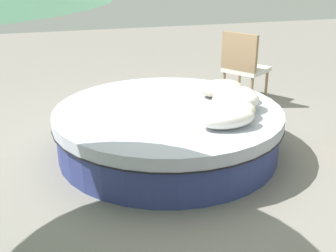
{
  "coord_description": "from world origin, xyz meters",
  "views": [
    {
      "loc": [
        1.12,
        3.97,
        1.96
      ],
      "look_at": [
        0.0,
        0.0,
        0.29
      ],
      "focal_mm": 45.98,
      "sensor_mm": 36.0,
      "label": 1
    }
  ],
  "objects": [
    {
      "name": "round_bed",
      "position": [
        0.0,
        0.0,
        0.25
      ],
      "size": [
        2.34,
        2.34,
        0.49
      ],
      "color": "navy",
      "rests_on": "ground_plane"
    },
    {
      "name": "ground_plane",
      "position": [
        0.0,
        0.0,
        0.0
      ],
      "size": [
        16.0,
        16.0,
        0.0
      ],
      "primitive_type": "plane",
      "color": "gray"
    },
    {
      "name": "patio_chair",
      "position": [
        -1.44,
        -1.3,
        0.56
      ],
      "size": [
        0.71,
        0.71,
        0.98
      ],
      "rotation": [
        0.0,
        0.0,
        2.18
      ],
      "color": "#997A56",
      "rests_on": "ground_plane"
    },
    {
      "name": "throw_pillow_4",
      "position": [
        -0.67,
        -0.22,
        0.58
      ],
      "size": [
        0.5,
        0.33,
        0.18
      ],
      "primitive_type": "ellipsoid",
      "color": "beige",
      "rests_on": "round_bed"
    },
    {
      "name": "throw_pillow_3",
      "position": [
        -0.72,
        0.02,
        0.57
      ],
      "size": [
        0.46,
        0.34,
        0.17
      ],
      "primitive_type": "ellipsoid",
      "color": "silver",
      "rests_on": "round_bed"
    },
    {
      "name": "throw_pillow_0",
      "position": [
        -0.37,
        0.64,
        0.58
      ],
      "size": [
        0.53,
        0.29,
        0.19
      ],
      "primitive_type": "ellipsoid",
      "color": "white",
      "rests_on": "round_bed"
    },
    {
      "name": "throw_pillow_1",
      "position": [
        -0.5,
        0.43,
        0.57
      ],
      "size": [
        0.48,
        0.4,
        0.17
      ],
      "primitive_type": "ellipsoid",
      "color": "beige",
      "rests_on": "round_bed"
    },
    {
      "name": "throw_pillow_2",
      "position": [
        -0.63,
        0.24,
        0.59
      ],
      "size": [
        0.49,
        0.37,
        0.21
      ],
      "primitive_type": "ellipsoid",
      "color": "white",
      "rests_on": "round_bed"
    }
  ]
}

